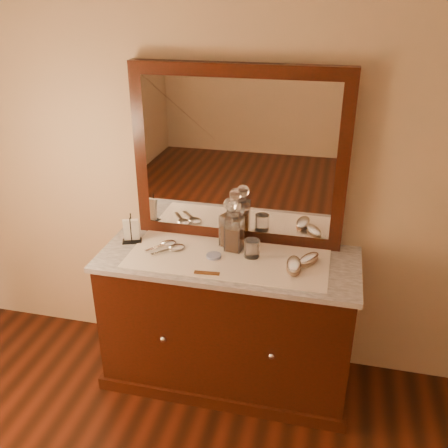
{
  "coord_description": "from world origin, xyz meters",
  "views": [
    {
      "loc": [
        0.53,
        -0.36,
        2.19
      ],
      "look_at": [
        0.0,
        1.85,
        1.1
      ],
      "focal_mm": 39.49,
      "sensor_mm": 36.0,
      "label": 1
    }
  ],
  "objects_px": {
    "mirror_frame": "(238,157)",
    "brush_far": "(309,260)",
    "hand_mirror_outer": "(165,244)",
    "hand_mirror_inner": "(174,248)",
    "brush_near": "(294,266)",
    "dresser_cabinet": "(228,322)",
    "comb": "(207,273)",
    "napkin_rack": "(131,231)",
    "decanter_right": "(234,231)",
    "decanter_left": "(230,228)",
    "pin_dish": "(214,256)"
  },
  "relations": [
    {
      "from": "pin_dish",
      "to": "decanter_left",
      "type": "bearing_deg",
      "value": 70.48
    },
    {
      "from": "mirror_frame",
      "to": "pin_dish",
      "type": "xyz_separation_m",
      "value": [
        -0.08,
        -0.27,
        -0.49
      ]
    },
    {
      "from": "napkin_rack",
      "to": "hand_mirror_inner",
      "type": "distance_m",
      "value": 0.28
    },
    {
      "from": "napkin_rack",
      "to": "brush_near",
      "type": "distance_m",
      "value": 0.96
    },
    {
      "from": "hand_mirror_outer",
      "to": "hand_mirror_inner",
      "type": "xyz_separation_m",
      "value": [
        0.06,
        -0.04,
        0.0
      ]
    },
    {
      "from": "decanter_left",
      "to": "brush_far",
      "type": "xyz_separation_m",
      "value": [
        0.46,
        -0.1,
        -0.09
      ]
    },
    {
      "from": "mirror_frame",
      "to": "decanter_right",
      "type": "distance_m",
      "value": 0.41
    },
    {
      "from": "comb",
      "to": "hand_mirror_inner",
      "type": "relative_size",
      "value": 0.72
    },
    {
      "from": "dresser_cabinet",
      "to": "brush_far",
      "type": "xyz_separation_m",
      "value": [
        0.44,
        0.03,
        0.47
      ]
    },
    {
      "from": "decanter_right",
      "to": "brush_far",
      "type": "xyz_separation_m",
      "value": [
        0.42,
        -0.06,
        -0.09
      ]
    },
    {
      "from": "brush_near",
      "to": "hand_mirror_outer",
      "type": "height_order",
      "value": "brush_near"
    },
    {
      "from": "dresser_cabinet",
      "to": "comb",
      "type": "bearing_deg",
      "value": -108.4
    },
    {
      "from": "dresser_cabinet",
      "to": "brush_far",
      "type": "distance_m",
      "value": 0.64
    },
    {
      "from": "dresser_cabinet",
      "to": "pin_dish",
      "type": "distance_m",
      "value": 0.46
    },
    {
      "from": "decanter_right",
      "to": "dresser_cabinet",
      "type": "bearing_deg",
      "value": -99.22
    },
    {
      "from": "pin_dish",
      "to": "decanter_left",
      "type": "distance_m",
      "value": 0.2
    },
    {
      "from": "decanter_left",
      "to": "hand_mirror_outer",
      "type": "bearing_deg",
      "value": -166.31
    },
    {
      "from": "comb",
      "to": "decanter_right",
      "type": "bearing_deg",
      "value": 69.22
    },
    {
      "from": "napkin_rack",
      "to": "hand_mirror_outer",
      "type": "bearing_deg",
      "value": -2.05
    },
    {
      "from": "dresser_cabinet",
      "to": "comb",
      "type": "distance_m",
      "value": 0.5
    },
    {
      "from": "pin_dish",
      "to": "decanter_right",
      "type": "distance_m",
      "value": 0.18
    },
    {
      "from": "dresser_cabinet",
      "to": "decanter_left",
      "type": "distance_m",
      "value": 0.57
    },
    {
      "from": "comb",
      "to": "hand_mirror_outer",
      "type": "bearing_deg",
      "value": 136.9
    },
    {
      "from": "decanter_right",
      "to": "decanter_left",
      "type": "bearing_deg",
      "value": 131.23
    },
    {
      "from": "comb",
      "to": "brush_far",
      "type": "bearing_deg",
      "value": 19.42
    },
    {
      "from": "hand_mirror_outer",
      "to": "hand_mirror_inner",
      "type": "height_order",
      "value": "same"
    },
    {
      "from": "decanter_right",
      "to": "hand_mirror_inner",
      "type": "relative_size",
      "value": 1.63
    },
    {
      "from": "dresser_cabinet",
      "to": "comb",
      "type": "xyz_separation_m",
      "value": [
        -0.07,
        -0.2,
        0.45
      ]
    },
    {
      "from": "decanter_right",
      "to": "brush_far",
      "type": "relative_size",
      "value": 1.74
    },
    {
      "from": "decanter_left",
      "to": "decanter_right",
      "type": "relative_size",
      "value": 0.97
    },
    {
      "from": "pin_dish",
      "to": "decanter_left",
      "type": "xyz_separation_m",
      "value": [
        0.05,
        0.15,
        0.11
      ]
    },
    {
      "from": "mirror_frame",
      "to": "comb",
      "type": "distance_m",
      "value": 0.67
    },
    {
      "from": "brush_near",
      "to": "brush_far",
      "type": "relative_size",
      "value": 1.06
    },
    {
      "from": "brush_near",
      "to": "hand_mirror_outer",
      "type": "distance_m",
      "value": 0.75
    },
    {
      "from": "brush_far",
      "to": "decanter_right",
      "type": "bearing_deg",
      "value": 171.9
    },
    {
      "from": "decanter_left",
      "to": "hand_mirror_outer",
      "type": "distance_m",
      "value": 0.38
    },
    {
      "from": "dresser_cabinet",
      "to": "hand_mirror_inner",
      "type": "relative_size",
      "value": 7.52
    },
    {
      "from": "comb",
      "to": "decanter_right",
      "type": "distance_m",
      "value": 0.32
    },
    {
      "from": "brush_near",
      "to": "hand_mirror_inner",
      "type": "xyz_separation_m",
      "value": [
        -0.69,
        0.07,
        -0.02
      ]
    },
    {
      "from": "mirror_frame",
      "to": "brush_near",
      "type": "xyz_separation_m",
      "value": [
        0.37,
        -0.3,
        -0.47
      ]
    },
    {
      "from": "napkin_rack",
      "to": "brush_far",
      "type": "distance_m",
      "value": 1.03
    },
    {
      "from": "comb",
      "to": "hand_mirror_outer",
      "type": "relative_size",
      "value": 0.7
    },
    {
      "from": "hand_mirror_outer",
      "to": "decanter_left",
      "type": "bearing_deg",
      "value": 13.69
    },
    {
      "from": "mirror_frame",
      "to": "brush_far",
      "type": "height_order",
      "value": "mirror_frame"
    },
    {
      "from": "pin_dish",
      "to": "hand_mirror_inner",
      "type": "xyz_separation_m",
      "value": [
        -0.24,
        0.03,
        0.0
      ]
    },
    {
      "from": "dresser_cabinet",
      "to": "napkin_rack",
      "type": "distance_m",
      "value": 0.78
    },
    {
      "from": "brush_far",
      "to": "hand_mirror_outer",
      "type": "height_order",
      "value": "brush_far"
    },
    {
      "from": "hand_mirror_inner",
      "to": "brush_near",
      "type": "bearing_deg",
      "value": -5.43
    },
    {
      "from": "napkin_rack",
      "to": "brush_near",
      "type": "relative_size",
      "value": 0.91
    },
    {
      "from": "mirror_frame",
      "to": "decanter_left",
      "type": "distance_m",
      "value": 0.4
    }
  ]
}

